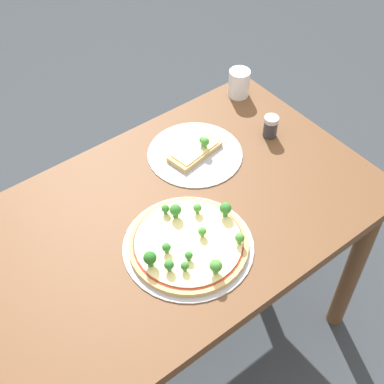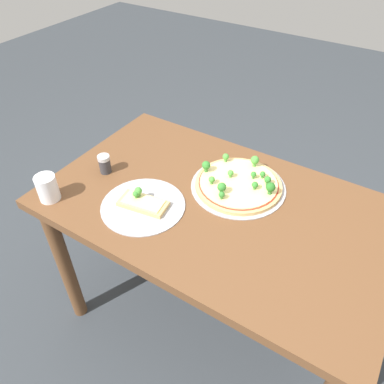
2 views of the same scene
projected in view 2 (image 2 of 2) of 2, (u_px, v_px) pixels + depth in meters
The scene contains 6 objects.
ground_plane at pixel (210, 317), 1.78m from camera, with size 8.00×8.00×0.00m, color #33383D.
dining_table at pixel (215, 225), 1.37m from camera, with size 1.21×0.73×0.74m.
pizza_tray_whole at pixel (238, 184), 1.35m from camera, with size 0.34×0.34×0.07m.
pizza_tray_slice at pixel (143, 204), 1.28m from camera, with size 0.29×0.29×0.06m.
drinking_cup at pixel (47, 188), 1.29m from camera, with size 0.07×0.07×0.10m, color white.
condiment_shaker at pixel (105, 164), 1.41m from camera, with size 0.05×0.05×0.07m.
Camera 2 is at (0.44, -0.85, 1.62)m, focal length 35.00 mm.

